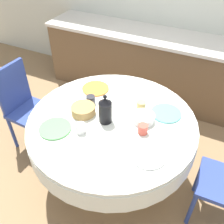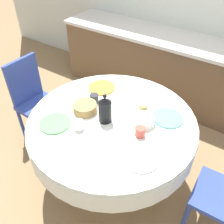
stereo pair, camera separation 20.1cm
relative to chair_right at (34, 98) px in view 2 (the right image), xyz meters
The scene contains 15 objects.
ground_plane 1.18m from the chair_right, ahead, with size 12.00×12.00×0.00m, color #8E704C.
kitchen_counter 1.83m from the chair_right, 54.94° to the left, with size 3.24×0.64×0.89m.
dining_table 1.06m from the chair_right, ahead, with size 1.41×1.41×0.77m.
chair_right is the anchor object (origin of this frame).
plate_near_left 0.82m from the chair_right, 27.03° to the right, with size 0.26×0.26×0.01m, color #5BA85B.
cup_near_left 0.98m from the chair_right, 18.02° to the right, with size 0.08×0.08×0.08m, color white.
plate_near_right 1.50m from the chair_right, 11.38° to the right, with size 0.26×0.26×0.01m, color white.
cup_near_right 1.36m from the chair_right, ahead, with size 0.08×0.08×0.08m, color #CC4C3D.
plate_far_left 0.80m from the chair_right, 20.71° to the left, with size 0.26×0.26×0.01m, color orange.
cup_far_left 0.84m from the chair_right, ahead, with size 0.08×0.08×0.08m, color #28282D.
plate_far_right 1.47m from the chair_right, ahead, with size 0.26×0.26×0.01m, color #60BCB7.
cup_far_right 1.26m from the chair_right, ahead, with size 0.08×0.08×0.08m, color #DBB766.
coffee_carafe 1.07m from the chair_right, ahead, with size 0.11×0.11×0.26m.
bread_basket 0.85m from the chair_right, ahead, with size 0.20×0.20×0.07m, color #AD844C.
fruit_bowl 1.32m from the chair_right, ahead, with size 0.19×0.19×0.06m, color silver.
Camera 2 is at (0.85, -1.28, 2.15)m, focal length 40.00 mm.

